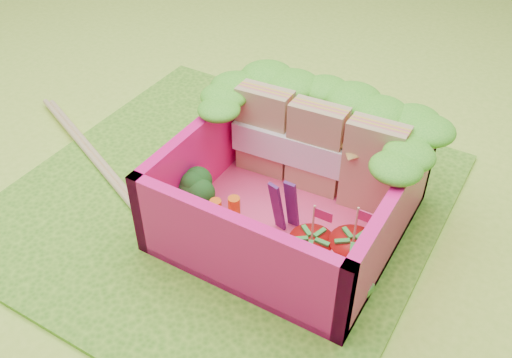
{
  "coord_description": "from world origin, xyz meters",
  "views": [
    {
      "loc": [
        1.59,
        -2.26,
        2.48
      ],
      "look_at": [
        0.23,
        0.02,
        0.28
      ],
      "focal_mm": 40.0,
      "sensor_mm": 36.0,
      "label": 1
    }
  ],
  "objects_px": {
    "broccoli": "(194,190)",
    "strawberry_left": "(310,254)",
    "bento_box": "(290,189)",
    "strawberry_right": "(351,258)",
    "chopsticks": "(99,162)",
    "sandwich_stack": "(317,149)"
  },
  "relations": [
    {
      "from": "strawberry_right",
      "to": "bento_box",
      "type": "bearing_deg",
      "value": 154.05
    },
    {
      "from": "bento_box",
      "to": "broccoli",
      "type": "xyz_separation_m",
      "value": [
        -0.51,
        -0.26,
        -0.04
      ]
    },
    {
      "from": "bento_box",
      "to": "chopsticks",
      "type": "distance_m",
      "value": 1.44
    },
    {
      "from": "strawberry_left",
      "to": "chopsticks",
      "type": "bearing_deg",
      "value": 174.44
    },
    {
      "from": "strawberry_right",
      "to": "chopsticks",
      "type": "relative_size",
      "value": 0.27
    },
    {
      "from": "sandwich_stack",
      "to": "strawberry_right",
      "type": "relative_size",
      "value": 2.22
    },
    {
      "from": "strawberry_left",
      "to": "strawberry_right",
      "type": "bearing_deg",
      "value": 22.23
    },
    {
      "from": "bento_box",
      "to": "strawberry_right",
      "type": "relative_size",
      "value": 2.6
    },
    {
      "from": "sandwich_stack",
      "to": "strawberry_right",
      "type": "xyz_separation_m",
      "value": [
        0.49,
        -0.58,
        -0.16
      ]
    },
    {
      "from": "bento_box",
      "to": "strawberry_left",
      "type": "bearing_deg",
      "value": -47.27
    },
    {
      "from": "sandwich_stack",
      "to": "chopsticks",
      "type": "distance_m",
      "value": 1.53
    },
    {
      "from": "sandwich_stack",
      "to": "chopsticks",
      "type": "relative_size",
      "value": 0.6
    },
    {
      "from": "sandwich_stack",
      "to": "strawberry_left",
      "type": "xyz_separation_m",
      "value": [
        0.29,
        -0.66,
        -0.17
      ]
    },
    {
      "from": "broccoli",
      "to": "chopsticks",
      "type": "relative_size",
      "value": 0.17
    },
    {
      "from": "broccoli",
      "to": "strawberry_left",
      "type": "bearing_deg",
      "value": -4.76
    },
    {
      "from": "strawberry_left",
      "to": "sandwich_stack",
      "type": "bearing_deg",
      "value": 113.94
    },
    {
      "from": "bento_box",
      "to": "strawberry_right",
      "type": "xyz_separation_m",
      "value": [
        0.5,
        -0.24,
        -0.09
      ]
    },
    {
      "from": "sandwich_stack",
      "to": "strawberry_left",
      "type": "height_order",
      "value": "sandwich_stack"
    },
    {
      "from": "strawberry_left",
      "to": "chopsticks",
      "type": "distance_m",
      "value": 1.72
    },
    {
      "from": "bento_box",
      "to": "strawberry_right",
      "type": "bearing_deg",
      "value": -25.95
    },
    {
      "from": "bento_box",
      "to": "broccoli",
      "type": "distance_m",
      "value": 0.57
    },
    {
      "from": "strawberry_left",
      "to": "strawberry_right",
      "type": "distance_m",
      "value": 0.22
    }
  ]
}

